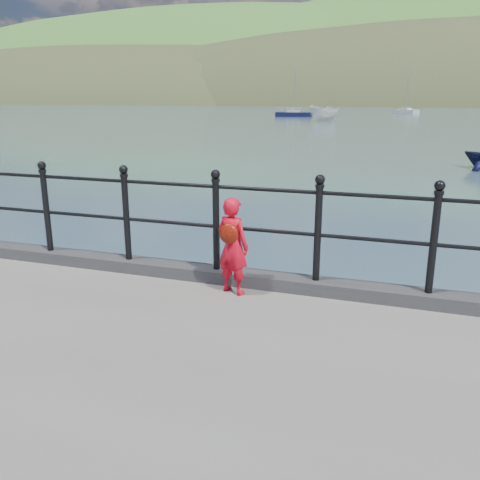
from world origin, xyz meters
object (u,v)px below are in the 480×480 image
(sailboat_left, at_px, (293,115))
(sailboat_deep, at_px, (406,112))
(railing, at_px, (265,218))
(launch_white, at_px, (324,113))
(child, at_px, (233,245))

(sailboat_left, bearing_deg, sailboat_deep, 51.71)
(railing, relative_size, sailboat_left, 2.31)
(launch_white, height_order, sailboat_deep, sailboat_deep)
(railing, distance_m, launch_white, 61.45)
(railing, xyz_separation_m, child, (-0.29, -0.31, -0.27))
(child, distance_m, launch_white, 61.71)
(sailboat_deep, bearing_deg, sailboat_left, -81.59)
(launch_white, relative_size, sailboat_deep, 0.66)
(sailboat_left, xyz_separation_m, sailboat_deep, (16.17, 21.63, 0.00))
(sailboat_deep, bearing_deg, launch_white, -59.81)
(launch_white, xyz_separation_m, sailboat_deep, (9.30, 34.68, -0.66))
(sailboat_left, distance_m, sailboat_deep, 27.00)
(railing, xyz_separation_m, sailboat_deep, (-0.21, 95.39, -1.48))
(railing, relative_size, child, 16.47)
(child, distance_m, sailboat_left, 75.81)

